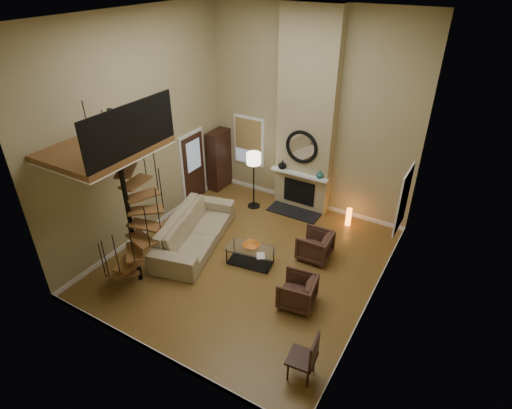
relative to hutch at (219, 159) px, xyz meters
The scene contains 33 objects.
ground 4.07m from the hutch, 45.76° to the right, with size 6.00×6.50×0.01m, color olive.
back_wall 3.32m from the hutch, ahead, with size 6.00×0.02×5.50m, color tan.
front_wall 6.92m from the hutch, 65.61° to the right, with size 6.00×0.02×5.50m, color tan.
left_wall 3.36m from the hutch, 94.90° to the right, with size 0.02×6.50×5.50m, color tan.
right_wall 6.66m from the hutch, 26.19° to the right, with size 0.02×6.50×5.50m, color tan.
ceiling 6.02m from the hutch, 45.76° to the right, with size 6.00×6.50×0.01m, color silver.
baseboard_back 2.93m from the hutch, ahead, with size 6.00×0.02×0.12m, color white.
baseboard_front 6.73m from the hutch, 65.58° to the right, with size 6.00×0.02×0.12m, color white.
baseboard_left 2.98m from the hutch, 94.70° to the right, with size 0.02×6.50×0.12m, color white.
baseboard_right 6.47m from the hutch, 26.23° to the right, with size 0.02×6.50×0.12m, color white.
chimney_breast 3.30m from the hutch, ahead, with size 1.60×0.38×5.50m, color tan.
hearth 2.92m from the hutch, ahead, with size 1.50×0.60×0.04m, color black.
firebox 2.79m from the hutch, ahead, with size 0.95×0.02×0.72m, color black.
mantel 2.76m from the hutch, ahead, with size 1.70×0.18×0.06m, color white.
mirror_frame 2.93m from the hutch, ahead, with size 0.94×0.94×0.10m, color black.
mirror_disc 2.93m from the hutch, ahead, with size 0.80×0.80×0.01m, color white.
vase_left 2.24m from the hutch, ahead, with size 0.24×0.24×0.25m, color black.
vase_right 3.37m from the hutch, ahead, with size 0.20×0.20×0.21m, color #17514B.
window_back 1.16m from the hutch, 24.49° to the left, with size 1.02×0.06×1.52m.
window_right 5.83m from the hutch, ahead, with size 0.06×1.02×1.52m.
entry_door 1.05m from the hutch, 100.84° to the right, with size 0.10×1.05×2.16m.
loft 5.21m from the hutch, 81.25° to the right, with size 1.70×2.20×1.09m.
spiral_stair 4.80m from the hutch, 78.09° to the right, with size 1.47×1.47×4.06m.
hutch is the anchor object (origin of this frame).
sofa 3.17m from the hutch, 67.31° to the right, with size 2.97×1.16×0.87m, color tan.
armchair_near 4.61m from the hutch, 24.27° to the right, with size 0.75×0.77×0.70m, color #492C22.
armchair_far 5.75m from the hutch, 38.32° to the right, with size 0.73×0.75×0.68m, color #492C22.
coffee_table 4.11m from the hutch, 45.23° to the right, with size 1.23×0.75×0.44m.
bowl 4.05m from the hutch, 44.73° to the right, with size 0.39×0.39×0.10m, color orange.
book 4.44m from the hutch, 43.37° to the right, with size 0.19×0.25×0.02m, color gray.
floor_lamp 1.72m from the hutch, 18.59° to the right, with size 0.40×0.40×1.71m.
accent_lamp 4.37m from the hutch, ahead, with size 0.14×0.14×0.52m, color orange.
side_chair 7.39m from the hutch, 43.77° to the right, with size 0.52×0.52×1.00m.
Camera 1 is at (4.23, -6.83, 6.42)m, focal length 29.32 mm.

